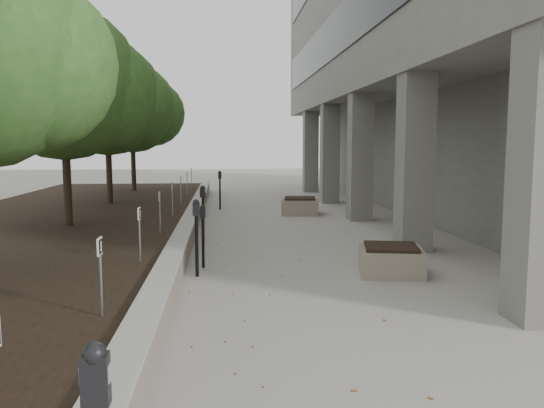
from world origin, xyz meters
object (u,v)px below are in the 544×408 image
crabapple_tree_4 (107,123)px  parking_meter_3 (203,236)px  planter_front (391,259)px  parking_meter_5 (220,190)px  parking_meter_4 (203,214)px  planter_back (300,206)px  crabapple_tree_3 (64,116)px  crabapple_tree_5 (132,127)px  parking_meter_2 (197,238)px

crabapple_tree_4 → parking_meter_3: 9.35m
crabapple_tree_4 → planter_front: (7.04, -9.11, -2.85)m
parking_meter_3 → parking_meter_5: size_ratio=0.87×
crabapple_tree_4 → parking_meter_5: (3.74, 1.10, -2.40)m
parking_meter_5 → planter_front: (3.30, -10.21, -0.45)m
parking_meter_5 → parking_meter_4: bearing=-99.1°
parking_meter_3 → planter_back: bearing=69.8°
planter_back → crabapple_tree_4: bearing=176.3°
crabapple_tree_3 → parking_meter_4: 4.21m
crabapple_tree_4 → parking_meter_4: bearing=-59.0°
crabapple_tree_5 → parking_meter_3: bearing=-75.3°
crabapple_tree_3 → crabapple_tree_4: size_ratio=1.00×
crabapple_tree_5 → parking_meter_4: crabapple_tree_5 is taller
parking_meter_3 → planter_front: (3.55, -0.80, -0.36)m
crabapple_tree_3 → parking_meter_3: crabapple_tree_3 is taller
parking_meter_3 → planter_front: 3.66m
crabapple_tree_4 → crabapple_tree_5: same height
crabapple_tree_5 → parking_meter_4: size_ratio=3.81×
crabapple_tree_4 → parking_meter_4: size_ratio=3.81×
parking_meter_2 → crabapple_tree_4: bearing=99.4°
parking_meter_4 → parking_meter_2: bearing=-74.3°
planter_back → parking_meter_5: bearing=151.2°
crabapple_tree_5 → parking_meter_5: crabapple_tree_5 is taller
crabapple_tree_3 → planter_front: 8.64m
crabapple_tree_3 → planter_back: bearing=35.2°
parking_meter_3 → crabapple_tree_5: bearing=105.4°
planter_back → crabapple_tree_3: bearing=-144.8°
crabapple_tree_5 → planter_back: size_ratio=4.37×
crabapple_tree_3 → planter_back: size_ratio=4.37×
planter_front → crabapple_tree_3: bearing=149.7°
parking_meter_5 → planter_back: 3.18m
parking_meter_3 → planter_back: (3.01, 7.89, -0.34)m
crabapple_tree_3 → parking_meter_3: (3.49, -3.31, -2.49)m
parking_meter_3 → planter_front: size_ratio=1.08×
crabapple_tree_4 → planter_back: bearing=-3.7°
crabapple_tree_4 → planter_back: 7.11m
parking_meter_2 → planter_back: parking_meter_2 is taller
crabapple_tree_5 → parking_meter_3: 13.98m
crabapple_tree_4 → parking_meter_3: crabapple_tree_4 is taller
parking_meter_4 → parking_meter_5: size_ratio=0.99×
planter_front → planter_back: planter_back is taller
parking_meter_2 → parking_meter_3: size_ratio=1.14×
crabapple_tree_3 → planter_front: bearing=-30.3°
crabapple_tree_5 → planter_front: (7.04, -14.11, -2.85)m
crabapple_tree_4 → parking_meter_4: (3.39, -5.65, -2.41)m
crabapple_tree_3 → planter_front: (7.04, -4.11, -2.85)m
crabapple_tree_4 → planter_front: crabapple_tree_4 is taller
planter_front → planter_back: bearing=93.5°
crabapple_tree_5 → planter_back: 8.93m
planter_back → parking_meter_2: bearing=-109.8°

